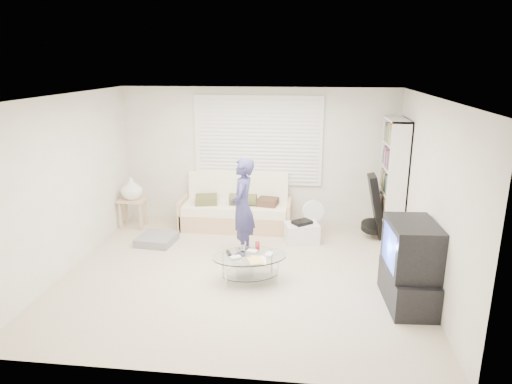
# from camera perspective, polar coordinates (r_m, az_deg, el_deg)

# --- Properties ---
(ground) EXTENTS (5.00, 5.00, 0.00)m
(ground) POSITION_cam_1_polar(r_m,az_deg,el_deg) (6.68, -1.92, -10.05)
(ground) COLOR tan
(ground) RESTS_ON ground
(room_shell) EXTENTS (5.02, 4.52, 2.51)m
(room_shell) POSITION_cam_1_polar(r_m,az_deg,el_deg) (6.60, -1.43, 4.62)
(room_shell) COLOR beige
(room_shell) RESTS_ON ground
(window_blinds) EXTENTS (2.32, 0.08, 1.62)m
(window_blinds) POSITION_cam_1_polar(r_m,az_deg,el_deg) (8.29, 0.25, 6.42)
(window_blinds) COLOR silver
(window_blinds) RESTS_ON ground
(futon_sofa) EXTENTS (1.99, 0.80, 0.97)m
(futon_sofa) POSITION_cam_1_polar(r_m,az_deg,el_deg) (8.32, -2.48, -2.30)
(futon_sofa) COLOR tan
(futon_sofa) RESTS_ON ground
(grey_floor_pillow) EXTENTS (0.64, 0.64, 0.13)m
(grey_floor_pillow) POSITION_cam_1_polar(r_m,az_deg,el_deg) (7.85, -12.29, -5.80)
(grey_floor_pillow) COLOR slate
(grey_floor_pillow) RESTS_ON ground
(side_table) EXTENTS (0.48, 0.38, 0.94)m
(side_table) POSITION_cam_1_polar(r_m,az_deg,el_deg) (8.49, -15.26, 0.18)
(side_table) COLOR tan
(side_table) RESTS_ON ground
(bookshelf) EXTENTS (0.32, 0.86, 2.05)m
(bookshelf) POSITION_cam_1_polar(r_m,az_deg,el_deg) (7.92, 16.70, 1.38)
(bookshelf) COLOR white
(bookshelf) RESTS_ON ground
(guitar_case) EXTENTS (0.42, 0.41, 1.09)m
(guitar_case) POSITION_cam_1_polar(r_m,az_deg,el_deg) (8.01, 14.74, -2.31)
(guitar_case) COLOR black
(guitar_case) RESTS_ON ground
(floor_fan) EXTENTS (0.40, 0.26, 0.65)m
(floor_fan) POSITION_cam_1_polar(r_m,az_deg,el_deg) (7.95, 7.21, -2.86)
(floor_fan) COLOR white
(floor_fan) RESTS_ON ground
(storage_bin) EXTENTS (0.62, 0.50, 0.38)m
(storage_bin) POSITION_cam_1_polar(r_m,az_deg,el_deg) (7.71, 5.74, -5.04)
(storage_bin) COLOR white
(storage_bin) RESTS_ON ground
(tv_unit) EXTENTS (0.60, 1.02, 1.08)m
(tv_unit) POSITION_cam_1_polar(r_m,az_deg,el_deg) (5.98, 18.65, -8.65)
(tv_unit) COLOR black
(tv_unit) RESTS_ON ground
(coffee_table) EXTENTS (1.16, 0.91, 0.50)m
(coffee_table) POSITION_cam_1_polar(r_m,az_deg,el_deg) (6.32, -0.75, -8.56)
(coffee_table) COLOR silver
(coffee_table) RESTS_ON ground
(standing_person) EXTENTS (0.39, 0.58, 1.54)m
(standing_person) POSITION_cam_1_polar(r_m,az_deg,el_deg) (7.03, -1.70, -1.91)
(standing_person) COLOR navy
(standing_person) RESTS_ON ground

